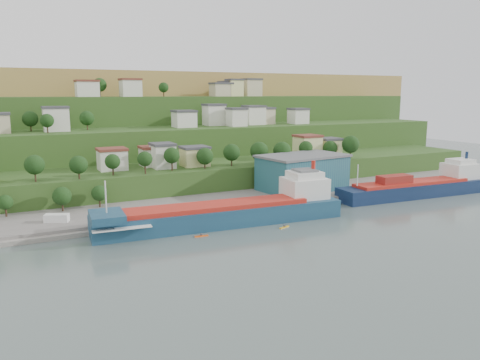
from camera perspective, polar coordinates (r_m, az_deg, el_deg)
ground at (r=129.76m, az=2.46°, el=-5.86°), size 500.00×500.00×0.00m
quay at (r=162.89m, az=3.86°, el=-2.48°), size 220.00×26.00×4.00m
pebble_beach at (r=136.00m, az=-23.30°, el=-5.96°), size 40.00×18.00×2.40m
hillside at (r=286.41m, az=-14.08°, el=2.89°), size 360.00×211.55×96.00m
cargo_ship_near at (r=133.00m, az=-1.26°, el=-4.13°), size 72.29×16.20×18.41m
cargo_ship_far at (r=181.39m, az=21.09°, el=-0.97°), size 62.42×13.98×16.82m
warehouse at (r=171.03m, az=7.61°, el=0.96°), size 33.22×22.89×12.80m
caravan at (r=137.52m, az=-21.44°, el=-4.50°), size 6.84×4.87×2.95m
dinghy at (r=132.59m, az=-16.86°, el=-5.25°), size 3.99×2.19×0.75m
kayak_orange at (r=122.47m, az=-4.73°, el=-6.76°), size 3.67×1.01×0.91m
kayak_yellow at (r=130.45m, az=5.43°, el=-5.69°), size 3.58×1.74×0.89m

